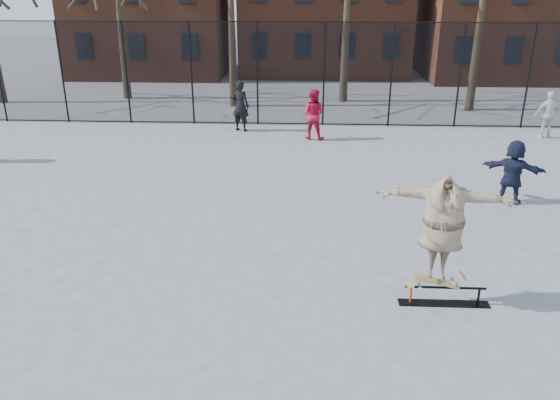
# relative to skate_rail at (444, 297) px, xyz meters

# --- Properties ---
(ground) EXTENTS (100.00, 100.00, 0.00)m
(ground) POSITION_rel_skate_rail_xyz_m (-3.09, 0.02, -0.14)
(ground) COLOR slate
(skate_rail) EXTENTS (1.60, 0.25, 0.35)m
(skate_rail) POSITION_rel_skate_rail_xyz_m (0.00, 0.00, 0.00)
(skate_rail) COLOR black
(skate_rail) RESTS_ON ground
(skateboard) EXTENTS (0.89, 0.21, 0.11)m
(skateboard) POSITION_rel_skate_rail_xyz_m (-0.18, 0.00, 0.27)
(skateboard) COLOR olive
(skateboard) RESTS_ON skate_rail
(skater) EXTENTS (2.37, 0.94, 1.88)m
(skater) POSITION_rel_skate_rail_xyz_m (-0.18, 0.00, 1.26)
(skater) COLOR #773990
(skater) RESTS_ON skateboard
(bystander_black) EXTENTS (0.81, 0.67, 1.91)m
(bystander_black) POSITION_rel_skate_rail_xyz_m (-5.06, 12.02, 0.82)
(bystander_black) COLOR black
(bystander_black) RESTS_ON ground
(bystander_red) EXTENTS (1.01, 0.86, 1.82)m
(bystander_red) POSITION_rel_skate_rail_xyz_m (-2.31, 10.96, 0.77)
(bystander_red) COLOR red
(bystander_red) RESTS_ON ground
(bystander_white) EXTENTS (1.05, 0.53, 1.72)m
(bystander_white) POSITION_rel_skate_rail_xyz_m (6.26, 11.57, 0.72)
(bystander_white) COLOR silver
(bystander_white) RESTS_ON ground
(bystander_navy) EXTENTS (1.62, 1.06, 1.67)m
(bystander_navy) POSITION_rel_skate_rail_xyz_m (2.78, 5.02, 0.70)
(bystander_navy) COLOR #191D33
(bystander_navy) RESTS_ON ground
(fence) EXTENTS (34.03, 0.07, 4.00)m
(fence) POSITION_rel_skate_rail_xyz_m (-3.10, 13.02, 1.92)
(fence) COLOR black
(fence) RESTS_ON ground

